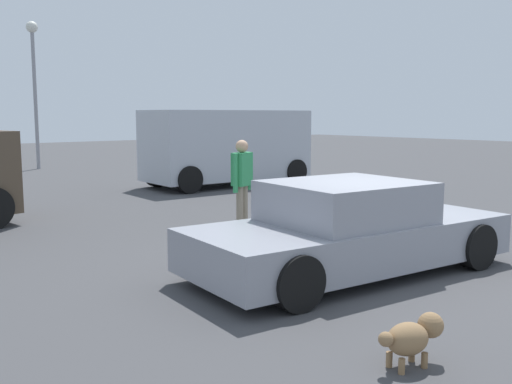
% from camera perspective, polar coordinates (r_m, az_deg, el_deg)
% --- Properties ---
extents(ground_plane, '(80.00, 80.00, 0.00)m').
position_cam_1_polar(ground_plane, '(8.24, 10.86, -7.56)').
color(ground_plane, '#424244').
extents(sedan_foreground, '(4.71, 2.30, 1.25)m').
position_cam_1_polar(sedan_foreground, '(7.97, 9.06, -3.78)').
color(sedan_foreground, gray).
rests_on(sedan_foreground, ground_plane).
extents(dog, '(0.68, 0.35, 0.44)m').
position_cam_1_polar(dog, '(5.26, 15.09, -13.44)').
color(dog, olive).
rests_on(dog, ground_plane).
extents(van_white, '(5.11, 2.33, 2.26)m').
position_cam_1_polar(van_white, '(17.70, -2.84, 4.59)').
color(van_white, '#B2B7C1').
rests_on(van_white, ground_plane).
extents(pedestrian, '(0.53, 0.37, 1.68)m').
position_cam_1_polar(pedestrian, '(10.65, -1.38, 1.47)').
color(pedestrian, gray).
rests_on(pedestrian, ground_plane).
extents(light_post_mid, '(0.44, 0.44, 5.71)m').
position_cam_1_polar(light_post_mid, '(24.72, -20.90, 11.26)').
color(light_post_mid, gray).
rests_on(light_post_mid, ground_plane).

